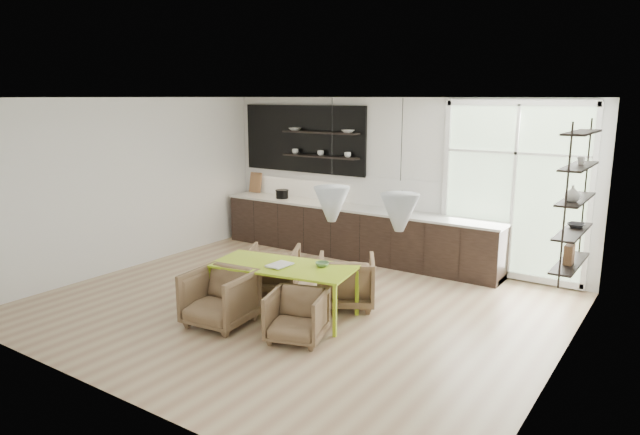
{
  "coord_description": "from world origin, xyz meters",
  "views": [
    {
      "loc": [
        4.59,
        -6.13,
        2.92
      ],
      "look_at": [
        0.04,
        0.6,
        1.18
      ],
      "focal_mm": 32.0,
      "sensor_mm": 36.0,
      "label": 1
    }
  ],
  "objects_px": {
    "armchair_back_right": "(346,281)",
    "dining_table": "(283,268)",
    "wire_stool": "(227,287)",
    "armchair_front_right": "(297,316)",
    "armchair_front_left": "(220,298)",
    "armchair_back_left": "(273,268)"
  },
  "relations": [
    {
      "from": "armchair_front_left",
      "to": "armchair_back_left",
      "type": "bearing_deg",
      "value": 94.88
    },
    {
      "from": "dining_table",
      "to": "wire_stool",
      "type": "bearing_deg",
      "value": 177.76
    },
    {
      "from": "dining_table",
      "to": "armchair_front_right",
      "type": "bearing_deg",
      "value": -51.21
    },
    {
      "from": "armchair_back_left",
      "to": "armchair_front_right",
      "type": "xyz_separation_m",
      "value": [
        1.39,
        -1.29,
        -0.03
      ]
    },
    {
      "from": "armchair_front_left",
      "to": "armchair_front_right",
      "type": "distance_m",
      "value": 1.13
    },
    {
      "from": "dining_table",
      "to": "armchair_front_right",
      "type": "height_order",
      "value": "dining_table"
    },
    {
      "from": "armchair_back_left",
      "to": "armchair_front_left",
      "type": "relative_size",
      "value": 0.94
    },
    {
      "from": "dining_table",
      "to": "armchair_front_left",
      "type": "height_order",
      "value": "armchair_front_left"
    },
    {
      "from": "armchair_back_left",
      "to": "wire_stool",
      "type": "distance_m",
      "value": 0.87
    },
    {
      "from": "wire_stool",
      "to": "armchair_front_right",
      "type": "bearing_deg",
      "value": -15.79
    },
    {
      "from": "armchair_back_right",
      "to": "dining_table",
      "type": "bearing_deg",
      "value": 25.05
    },
    {
      "from": "armchair_back_right",
      "to": "armchair_front_right",
      "type": "distance_m",
      "value": 1.35
    },
    {
      "from": "armchair_front_left",
      "to": "armchair_front_right",
      "type": "bearing_deg",
      "value": 2.9
    },
    {
      "from": "armchair_back_left",
      "to": "armchair_front_left",
      "type": "bearing_deg",
      "value": 73.85
    },
    {
      "from": "wire_stool",
      "to": "armchair_back_right",
      "type": "bearing_deg",
      "value": 31.94
    },
    {
      "from": "armchair_back_left",
      "to": "armchair_front_right",
      "type": "relative_size",
      "value": 1.11
    },
    {
      "from": "armchair_back_right",
      "to": "armchair_front_right",
      "type": "xyz_separation_m",
      "value": [
        0.12,
        -1.34,
        -0.05
      ]
    },
    {
      "from": "armchair_front_right",
      "to": "armchair_back_right",
      "type": "bearing_deg",
      "value": 77.21
    },
    {
      "from": "armchair_front_right",
      "to": "dining_table",
      "type": "bearing_deg",
      "value": 120.86
    },
    {
      "from": "armchair_back_left",
      "to": "wire_stool",
      "type": "height_order",
      "value": "armchair_back_left"
    },
    {
      "from": "armchair_front_right",
      "to": "wire_stool",
      "type": "relative_size",
      "value": 1.77
    },
    {
      "from": "armchair_front_left",
      "to": "dining_table",
      "type": "bearing_deg",
      "value": 51.58
    }
  ]
}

